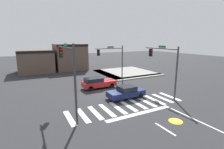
{
  "coord_description": "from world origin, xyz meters",
  "views": [
    {
      "loc": [
        -8.64,
        -17.52,
        6.44
      ],
      "look_at": [
        1.39,
        1.51,
        1.92
      ],
      "focal_mm": 26.58,
      "sensor_mm": 36.0,
      "label": 1
    }
  ],
  "objects_px": {
    "traffic_signal_southwest": "(68,65)",
    "traffic_signal_northeast": "(112,57)",
    "traffic_signal_southeast": "(164,61)",
    "car_red": "(98,83)",
    "car_navy": "(126,92)"
  },
  "relations": [
    {
      "from": "traffic_signal_southeast",
      "to": "traffic_signal_southwest",
      "type": "xyz_separation_m",
      "value": [
        -10.84,
        0.09,
        0.27
      ]
    },
    {
      "from": "traffic_signal_southeast",
      "to": "car_red",
      "type": "relative_size",
      "value": 1.29
    },
    {
      "from": "traffic_signal_southeast",
      "to": "car_navy",
      "type": "height_order",
      "value": "traffic_signal_southeast"
    },
    {
      "from": "traffic_signal_northeast",
      "to": "car_red",
      "type": "bearing_deg",
      "value": 40.2
    },
    {
      "from": "car_navy",
      "to": "car_red",
      "type": "relative_size",
      "value": 0.93
    },
    {
      "from": "traffic_signal_southwest",
      "to": "car_navy",
      "type": "relative_size",
      "value": 1.48
    },
    {
      "from": "traffic_signal_northeast",
      "to": "traffic_signal_southwest",
      "type": "bearing_deg",
      "value": 45.71
    },
    {
      "from": "traffic_signal_northeast",
      "to": "car_navy",
      "type": "bearing_deg",
      "value": 72.35
    },
    {
      "from": "traffic_signal_southeast",
      "to": "traffic_signal_northeast",
      "type": "height_order",
      "value": "traffic_signal_southeast"
    },
    {
      "from": "traffic_signal_southwest",
      "to": "traffic_signal_northeast",
      "type": "bearing_deg",
      "value": -44.29
    },
    {
      "from": "traffic_signal_northeast",
      "to": "car_red",
      "type": "xyz_separation_m",
      "value": [
        -3.93,
        -3.32,
        -3.05
      ]
    },
    {
      "from": "car_navy",
      "to": "car_red",
      "type": "bearing_deg",
      "value": -75.95
    },
    {
      "from": "traffic_signal_southwest",
      "to": "traffic_signal_northeast",
      "type": "distance_m",
      "value": 13.17
    },
    {
      "from": "traffic_signal_southeast",
      "to": "traffic_signal_southwest",
      "type": "relative_size",
      "value": 0.94
    },
    {
      "from": "traffic_signal_southwest",
      "to": "traffic_signal_northeast",
      "type": "height_order",
      "value": "traffic_signal_southwest"
    }
  ]
}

